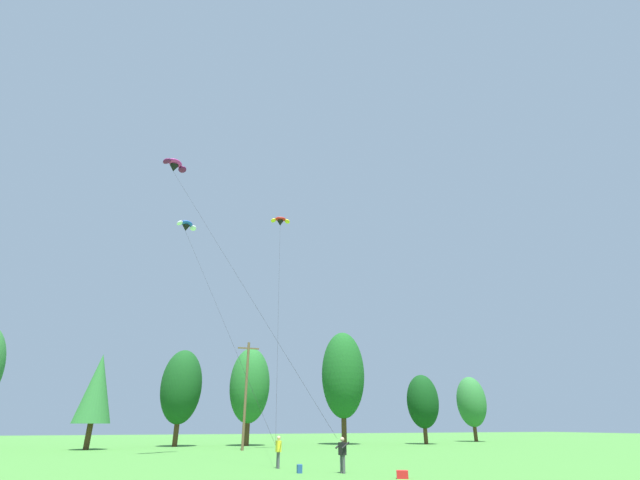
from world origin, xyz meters
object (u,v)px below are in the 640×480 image
Objects in this scene: kite_flyer_mid at (342,452)px; parafoil_kite_far_red_yellow at (280,221)px; parafoil_kite_mid_magenta at (175,166)px; backpack at (299,469)px; kite_flyer_near at (278,449)px; utility_pole at (246,391)px; picnic_cooler at (402,474)px; parafoil_kite_high_blue_white at (187,226)px.

parafoil_kite_far_red_yellow is (1.43, 19.97, 22.20)m from kite_flyer_mid.
parafoil_kite_mid_magenta is 28.01m from backpack.
backpack is at bearing 156.26° from kite_flyer_mid.
utility_pole is at bearing 84.90° from kite_flyer_near.
kite_flyer_mid is 3.61m from picnic_cooler.
parafoil_kite_high_blue_white is 0.83× the size of parafoil_kite_far_red_yellow.
backpack is (-1.34, -21.96, -5.15)m from utility_pole.
kite_flyer_mid reaches higher than picnic_cooler.
utility_pole is 25.44× the size of backpack.
utility_pole is 0.45× the size of parafoil_kite_far_red_yellow.
parafoil_kite_mid_magenta reaches higher than utility_pole.
parafoil_kite_mid_magenta is 1.01× the size of parafoil_kite_far_red_yellow.
parafoil_kite_high_blue_white is at bearing 30.76° from backpack.
kite_flyer_near is 1.00× the size of kite_flyer_mid.
kite_flyer_mid is 3.25× the size of picnic_cooler.
kite_flyer_near is at bearing -63.66° from parafoil_kite_high_blue_white.
parafoil_kite_mid_magenta reaches higher than kite_flyer_near.
utility_pole is at bearing -57.67° from picnic_cooler.
utility_pole is 6.02× the size of kite_flyer_near.
picnic_cooler is (4.05, -6.84, -0.82)m from kite_flyer_near.
parafoil_kite_far_red_yellow is 56.44× the size of backpack.
parafoil_kite_far_red_yellow is at bearing -62.28° from picnic_cooler.
parafoil_kite_mid_magenta is at bearing 127.92° from kite_flyer_mid.
utility_pole is 19.66m from kite_flyer_near.
parafoil_kite_far_red_yellow is (11.78, 6.68, -0.70)m from parafoil_kite_mid_magenta.
picnic_cooler is at bearing -89.42° from parafoil_kite_far_red_yellow.
parafoil_kite_far_red_yellow is at bearing 85.89° from kite_flyer_mid.
kite_flyer_mid is 4.23× the size of backpack.
utility_pole reaches higher than kite_flyer_near.
parafoil_kite_far_red_yellow is at bearing 76.74° from kite_flyer_near.
parafoil_kite_far_red_yellow is (10.00, 3.74, 3.75)m from parafoil_kite_high_blue_white.
utility_pole is 0.45× the size of parafoil_kite_mid_magenta.
kite_flyer_near and kite_flyer_mid have the same top height.
parafoil_kite_far_red_yellow is at bearing -53.65° from utility_pole.
parafoil_kite_far_red_yellow is at bearing 29.56° from parafoil_kite_mid_magenta.
kite_flyer_near is 2.99m from backpack.
kite_flyer_mid is 29.90m from parafoil_kite_far_red_yellow.
parafoil_kite_far_red_yellow reaches higher than utility_pole.
utility_pole is 26.55m from picnic_cooler.
parafoil_kite_high_blue_white reaches higher than kite_flyer_mid.
backpack is at bearing -19.99° from picnic_cooler.
parafoil_kite_high_blue_white is 5.63m from parafoil_kite_mid_magenta.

